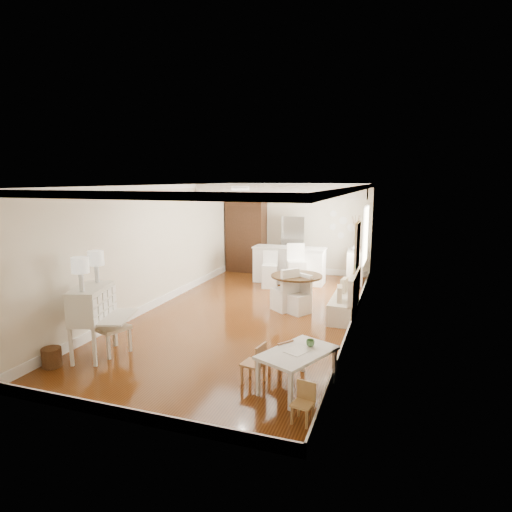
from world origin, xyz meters
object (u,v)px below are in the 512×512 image
Objects in this scene: kids_table at (297,370)px; bar_stool_right at (296,267)px; wicker_basket at (52,357)px; slip_chair_far at (285,289)px; bar_stool_left at (270,269)px; kids_chair_b at (280,358)px; secretary_bureau at (93,321)px; sideboard at (355,267)px; kids_chair_a at (253,363)px; fridge at (304,247)px; dining_table at (296,292)px; gustavian_armchair at (111,327)px; slip_chair_near at (299,294)px; breakfast_counter at (289,265)px; pantry_cabinet at (246,236)px; kids_chair_c at (303,403)px.

bar_stool_right is (-1.35, 5.54, 0.32)m from kids_table.
slip_chair_far is at bearing 56.39° from wicker_basket.
slip_chair_far is at bearing -75.60° from bar_stool_left.
secretary_bureau is at bearing -50.67° from kids_chair_b.
kids_chair_b is 6.40m from sideboard.
fridge is (-0.85, 7.19, 0.59)m from kids_chair_a.
kids_chair_b is at bearing -11.94° from secretary_bureau.
dining_table reaches higher than wicker_basket.
gustavian_armchair is at bearing -54.38° from kids_chair_b.
bar_stool_right is at bearing 136.36° from slip_chair_near.
kids_table is at bearing -45.65° from slip_chair_near.
secretary_bureau is 1.19× the size of bar_stool_left.
bar_stool_left is at bearing 73.19° from wicker_basket.
gustavian_armchair is at bearing 6.13° from slip_chair_far.
breakfast_counter is at bearing 72.07° from wicker_basket.
wicker_basket is at bearing -70.83° from kids_chair_a.
bar_stool_right is at bearing -162.48° from kids_chair_a.
pantry_cabinet is 3.58m from sideboard.
sideboard reaches higher than gustavian_armchair.
kids_chair_c is at bearing -72.10° from kids_table.
bar_stool_right is (-1.01, 5.23, 0.31)m from kids_chair_b.
kids_chair_b is 0.61× the size of sideboard.
kids_table is at bearing 82.72° from kids_chair_b.
breakfast_counter reaches higher than kids_chair_c.
kids_chair_c is 7.50m from sideboard.
bar_stool_left is 0.73m from bar_stool_right.
sideboard is at bearing -8.64° from gustavian_armchair.
kids_chair_a is at bearing -77.01° from gustavian_armchair.
bar_stool_left is (-1.72, 5.09, 0.20)m from kids_chair_b.
kids_table is at bearing 57.19° from slip_chair_far.
kids_chair_c is 0.52× the size of sideboard.
kids_table is 0.55× the size of breakfast_counter.
gustavian_armchair is at bearing -124.58° from dining_table.
slip_chair_near is at bearing 52.00° from wicker_basket.
gustavian_armchair is 0.40× the size of pantry_cabinet.
secretary_bureau reaches higher than wicker_basket.
secretary_bureau is at bearing -97.60° from slip_chair_near.
slip_chair_far is 0.48× the size of breakfast_counter.
breakfast_counter is at bearing -132.26° from kids_chair_b.
pantry_cabinet is (-2.49, 3.48, 0.76)m from dining_table.
slip_chair_near is at bearing 115.09° from kids_chair_c.
slip_chair_near reaches higher than dining_table.
bar_stool_left reaches higher than wicker_basket.
breakfast_counter is 1.70× the size of bar_stool_right.
dining_table is at bearing -97.37° from bar_stool_right.
bar_stool_right is at bearing -1.11° from gustavian_armchair.
bar_stool_right reaches higher than secretary_bureau.
bar_stool_left is at bearing 110.90° from kids_table.
fridge is at bearing 158.30° from sideboard.
kids_chair_b is (0.31, 0.34, -0.01)m from kids_chair_a.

